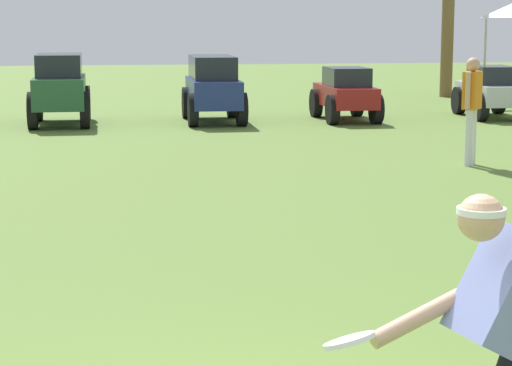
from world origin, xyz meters
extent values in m
cube|color=#7A84C6|center=(0.96, -0.18, 0.96)|extent=(0.50, 0.43, 0.57)
sphere|color=tan|center=(0.83, -0.21, 1.29)|extent=(0.25, 0.25, 0.21)
cylinder|color=white|center=(0.83, -0.21, 1.32)|extent=(0.26, 0.26, 0.03)
cylinder|color=tan|center=(0.65, -0.07, 0.82)|extent=(0.58, 0.21, 0.27)
cylinder|color=white|center=(0.27, -0.13, 0.73)|extent=(0.34, 0.34, 0.10)
cylinder|color=silver|center=(4.35, 9.41, 0.41)|extent=(0.15, 0.15, 0.82)
cylinder|color=silver|center=(4.46, 9.56, 0.41)|extent=(0.15, 0.15, 0.82)
cube|color=orange|center=(4.41, 9.48, 1.09)|extent=(0.36, 0.39, 0.54)
cylinder|color=tan|center=(4.28, 9.32, 1.10)|extent=(0.10, 0.10, 0.52)
cylinder|color=tan|center=(4.53, 9.65, 1.10)|extent=(0.10, 0.10, 0.52)
sphere|color=tan|center=(4.41, 9.48, 1.46)|extent=(0.28, 0.28, 0.20)
cube|color=#235133|center=(-1.74, 15.88, 0.66)|extent=(1.00, 2.36, 0.60)
cube|color=#1E232B|center=(-1.75, 15.93, 1.18)|extent=(0.87, 1.56, 0.44)
cylinder|color=black|center=(-2.24, 16.65, 0.36)|extent=(0.19, 0.72, 0.72)
cylinder|color=black|center=(-1.26, 16.66, 0.36)|extent=(0.19, 0.72, 0.72)
cylinder|color=black|center=(-2.23, 15.09, 0.36)|extent=(0.19, 0.72, 0.72)
cylinder|color=black|center=(-1.25, 15.10, 0.36)|extent=(0.19, 0.72, 0.72)
cube|color=navy|center=(1.32, 15.94, 0.60)|extent=(0.97, 2.40, 0.55)
cube|color=#1E232B|center=(1.32, 16.09, 1.11)|extent=(0.85, 1.80, 0.46)
cylinder|color=black|center=(0.84, 16.78, 0.33)|extent=(0.18, 0.66, 0.66)
cylinder|color=black|center=(1.80, 16.77, 0.33)|extent=(0.18, 0.66, 0.66)
cylinder|color=black|center=(0.84, 15.10, 0.33)|extent=(0.18, 0.66, 0.66)
cylinder|color=black|center=(1.80, 15.10, 0.33)|extent=(0.18, 0.66, 0.66)
cube|color=maroon|center=(4.06, 15.88, 0.51)|extent=(0.93, 2.21, 0.42)
cube|color=#1E232B|center=(4.06, 15.78, 0.91)|extent=(0.81, 1.11, 0.38)
cylinder|color=black|center=(3.60, 16.64, 0.30)|extent=(0.19, 0.60, 0.60)
cylinder|color=black|center=(4.50, 16.66, 0.30)|extent=(0.19, 0.60, 0.60)
cylinder|color=black|center=(3.62, 15.10, 0.30)|extent=(0.19, 0.60, 0.60)
cylinder|color=black|center=(4.52, 15.12, 0.30)|extent=(0.19, 0.60, 0.60)
cube|color=#B7BABF|center=(7.26, 16.01, 0.51)|extent=(1.01, 2.24, 0.42)
cube|color=#1E232B|center=(7.25, 15.91, 0.91)|extent=(0.84, 1.14, 0.38)
cylinder|color=black|center=(6.84, 16.80, 0.30)|extent=(0.21, 0.61, 0.60)
cylinder|color=black|center=(7.74, 16.76, 0.30)|extent=(0.21, 0.61, 0.60)
cylinder|color=black|center=(6.77, 15.26, 0.30)|extent=(0.21, 0.61, 0.60)
cylinder|color=#B2B5BA|center=(8.40, 19.37, 1.05)|extent=(0.06, 0.06, 2.10)
camera|label=1|loc=(-0.75, -4.28, 2.16)|focal=70.00mm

